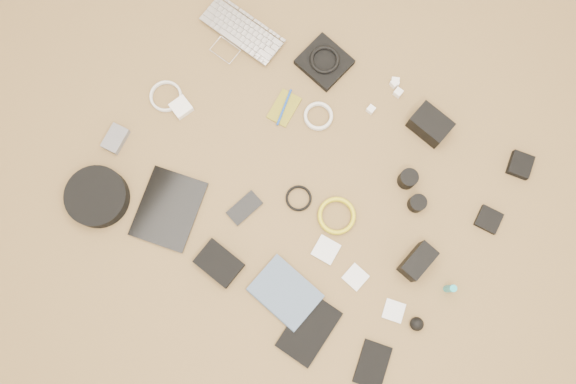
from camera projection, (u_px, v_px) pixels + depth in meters
The scene contains 34 objects.
room_shell at pixel (305, 11), 0.81m from camera, with size 4.04×4.04×2.58m.
laptop at pixel (235, 40), 2.13m from camera, with size 0.32×0.22×0.03m, color #BCBCC0.
headphone_pouch at pixel (324, 62), 2.11m from camera, with size 0.17×0.16×0.03m, color black.
headphones at pixel (325, 60), 2.09m from camera, with size 0.11×0.11×0.01m, color black.
charger_a at pixel (395, 82), 2.09m from camera, with size 0.03×0.03×0.03m, color white.
charger_b at pixel (394, 83), 2.09m from camera, with size 0.03×0.03×0.03m, color white.
charger_c at pixel (398, 93), 2.09m from camera, with size 0.03×0.03×0.03m, color white.
charger_d at pixel (371, 109), 2.08m from camera, with size 0.03×0.03×0.02m, color white.
dslr_camera at pixel (430, 125), 2.04m from camera, with size 0.14×0.10×0.08m, color black.
lens_pouch at pixel (520, 165), 2.03m from camera, with size 0.08×0.09×0.03m, color black.
notebook_olive at pixel (284, 108), 2.09m from camera, with size 0.08×0.13×0.01m, color olive.
pen_blue at pixel (284, 107), 2.08m from camera, with size 0.01×0.01×0.15m, color #133C9E.
cable_white_a at pixel (318, 117), 2.08m from camera, with size 0.11×0.11×0.01m, color silver.
lens_a at pixel (408, 179), 2.00m from camera, with size 0.07×0.07×0.07m, color black.
lens_b at pixel (417, 203), 1.99m from camera, with size 0.06×0.06×0.06m, color black.
card_reader at pixel (489, 220), 2.00m from camera, with size 0.08×0.08×0.02m, color black.
power_brick at pixel (181, 107), 2.08m from camera, with size 0.07×0.07×0.03m, color white.
cable_white_b at pixel (166, 97), 2.09m from camera, with size 0.12×0.12×0.01m, color silver.
cable_black at pixel (299, 199), 2.02m from camera, with size 0.09×0.09×0.01m, color black.
cable_yellow at pixel (336, 216), 2.00m from camera, with size 0.14×0.14×0.02m, color gold.
flash at pixel (418, 261), 1.93m from camera, with size 0.07×0.13×0.09m, color black.
lens_cleaner at pixel (450, 289), 1.92m from camera, with size 0.02×0.02×0.09m, color #1A9FAE.
battery_charger at pixel (115, 139), 2.05m from camera, with size 0.06×0.10×0.03m, color slate.
tablet at pixel (169, 209), 2.01m from camera, with size 0.21×0.27×0.01m, color black.
phone at pixel (245, 208), 2.01m from camera, with size 0.06×0.12×0.01m, color black.
filter_case_left at pixel (326, 250), 1.98m from camera, with size 0.08×0.08×0.01m, color silver.
filter_case_mid at pixel (355, 277), 1.97m from camera, with size 0.07×0.07×0.01m, color silver.
filter_case_right at pixel (394, 311), 1.94m from camera, with size 0.07×0.07×0.01m, color silver.
air_blower at pixel (417, 324), 1.92m from camera, with size 0.05×0.05×0.05m, color black.
headphone_case at pixel (97, 197), 1.99m from camera, with size 0.22×0.22×0.06m, color black.
drive_case at pixel (219, 263), 1.96m from camera, with size 0.15×0.11×0.04m, color black.
paperback at pixel (269, 311), 1.94m from camera, with size 0.16×0.22×0.02m, color #435671.
notebook_black_a at pixel (309, 329), 1.93m from camera, with size 0.14×0.22×0.02m, color black.
notebook_black_b at pixel (372, 365), 1.91m from camera, with size 0.10×0.15×0.01m, color black.
Camera 1 is at (0.20, -0.36, 1.99)m, focal length 35.00 mm.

